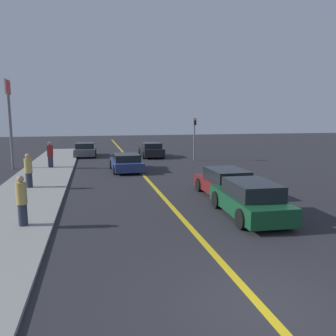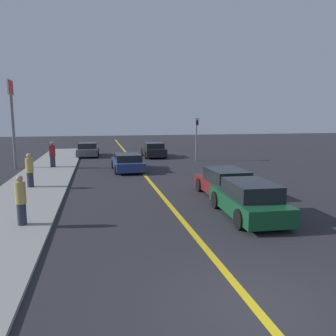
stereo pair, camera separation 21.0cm
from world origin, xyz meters
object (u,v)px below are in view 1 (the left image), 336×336
Objects in this scene: pedestrian_mid_group at (28,171)px; pedestrian_far_standing at (50,155)px; car_ahead_center at (225,183)px; traffic_light at (194,134)px; car_parked_left_lot at (151,150)px; car_far_distant at (126,162)px; pedestrian_near_curb at (22,201)px; car_oncoming_far at (85,150)px; car_near_right_lane at (250,200)px; roadside_sign at (9,108)px.

pedestrian_far_standing is at bearing 87.87° from pedestrian_mid_group.
pedestrian_far_standing is (-8.87, 10.56, 0.38)m from car_ahead_center.
traffic_light is at bearing 78.96° from car_ahead_center.
car_parked_left_lot is at bearing 31.54° from pedestrian_far_standing.
car_far_distant is 2.27× the size of pedestrian_far_standing.
car_far_distant is at bearing -147.27° from traffic_light.
pedestrian_mid_group is at bearing 158.06° from car_ahead_center.
pedestrian_near_curb is at bearing -114.14° from car_far_distant.
pedestrian_far_standing is (0.26, 6.89, 0.04)m from pedestrian_mid_group.
car_ahead_center is 15.60m from car_parked_left_lot.
pedestrian_far_standing reaches higher than pedestrian_near_curb.
car_oncoming_far is 1.14× the size of traffic_light.
car_near_right_lane is 2.44× the size of pedestrian_mid_group.
car_far_distant is 11.82m from pedestrian_near_curb.
pedestrian_far_standing is at bearing -107.01° from car_oncoming_far.
pedestrian_far_standing is 0.29× the size of roadside_sign.
car_ahead_center is at bearing -49.95° from pedestrian_far_standing.
car_parked_left_lot is at bearing -16.11° from car_oncoming_far.
car_oncoming_far is 7.26m from pedestrian_far_standing.
car_parked_left_lot is at bearing 54.66° from pedestrian_mid_group.
car_parked_left_lot is 1.11× the size of traffic_light.
car_oncoming_far is 2.32× the size of pedestrian_mid_group.
car_parked_left_lot is 6.19m from car_oncoming_far.
traffic_light is (11.50, 8.55, 1.24)m from pedestrian_mid_group.
car_ahead_center is 0.99× the size of car_oncoming_far.
car_far_distant is 7.43m from traffic_light.
roadside_sign is at bearing 160.51° from car_far_distant.
traffic_light is (6.10, 3.92, 1.63)m from car_far_distant.
pedestrian_near_curb is at bearing 179.10° from car_near_right_lane.
pedestrian_far_standing reaches higher than pedestrian_mid_group.
car_parked_left_lot is at bearing 132.31° from traffic_light.
pedestrian_far_standing reaches higher than car_oncoming_far.
car_near_right_lane reaches higher than car_parked_left_lot.
roadside_sign reaches higher than car_near_right_lane.
car_parked_left_lot is (-0.68, 15.58, 0.02)m from car_ahead_center.
car_near_right_lane is 1.02× the size of car_far_distant.
pedestrian_near_curb reaches higher than car_near_right_lane.
car_oncoming_far is 20.12m from pedestrian_near_curb.
pedestrian_near_curb reaches higher than car_oncoming_far.
roadside_sign reaches higher than car_ahead_center.
car_near_right_lane is at bearing -100.08° from traffic_light.
traffic_light is at bearing 8.43° from pedestrian_far_standing.
car_far_distant is 7.13m from pedestrian_mid_group.
roadside_sign reaches higher than car_far_distant.
roadside_sign is at bearing -174.04° from traffic_light.
pedestrian_mid_group reaches higher than car_oncoming_far.
car_near_right_lane is 15.67m from traffic_light.
car_near_right_lane is 21.49m from car_oncoming_far.
car_far_distant is at bearing 67.47° from pedestrian_near_curb.
traffic_light is (3.06, -3.36, 1.56)m from car_parked_left_lot.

